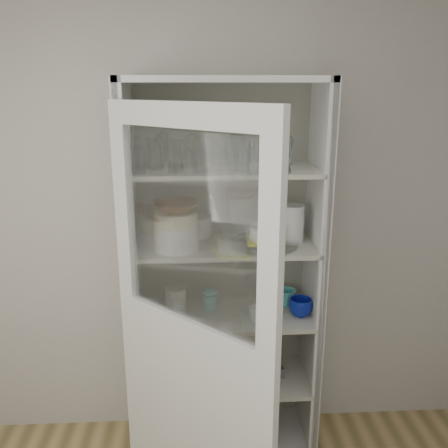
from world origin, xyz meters
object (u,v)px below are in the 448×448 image
(cupboard_door, at_px, (191,366))
(white_ramekin, at_px, (265,233))
(pantry_cabinet, at_px, (223,294))
(goblet_2, at_px, (237,147))
(glass_platter, at_px, (265,243))
(yellow_trivet, at_px, (265,240))
(teal_jar, at_px, (210,300))
(plate_stack_front, at_px, (177,237))
(measuring_cups, at_px, (175,315))
(goblet_1, at_px, (192,148))
(mug_blue, at_px, (301,307))
(plate_stack_back, at_px, (194,226))
(mug_teal, at_px, (287,297))
(terracotta_bowl, at_px, (176,207))
(white_canister, at_px, (176,300))
(goblet_0, at_px, (163,147))
(grey_bowl_stack, at_px, (292,223))
(cream_bowl, at_px, (176,218))
(cream_dish, at_px, (213,373))
(tin_box, at_px, (263,370))
(mug_white, at_px, (257,314))
(goblet_3, at_px, (287,148))

(cupboard_door, relative_size, white_ramekin, 12.48)
(pantry_cabinet, relative_size, goblet_2, 11.37)
(goblet_2, relative_size, glass_platter, 0.52)
(yellow_trivet, xyz_separation_m, teal_jar, (-0.28, 0.09, -0.38))
(plate_stack_front, height_order, measuring_cups, plate_stack_front)
(goblet_1, bearing_deg, mug_blue, -16.57)
(goblet_2, distance_m, plate_stack_back, 0.50)
(plate_stack_back, height_order, mug_teal, plate_stack_back)
(cupboard_door, relative_size, terracotta_bowl, 9.36)
(cupboard_door, bearing_deg, white_ramekin, 95.76)
(glass_platter, relative_size, white_canister, 2.55)
(measuring_cups, bearing_deg, glass_platter, 2.48)
(white_ramekin, bearing_deg, white_canister, 171.95)
(goblet_0, distance_m, white_ramekin, 0.68)
(yellow_trivet, xyz_separation_m, grey_bowl_stack, (0.15, 0.05, 0.07))
(goblet_0, height_order, cream_bowl, goblet_0)
(mug_blue, bearing_deg, teal_jar, -173.73)
(cupboard_door, bearing_deg, goblet_2, 111.99)
(plate_stack_front, bearing_deg, pantry_cabinet, 29.42)
(cupboard_door, relative_size, goblet_1, 11.35)
(goblet_1, height_order, mug_blue, goblet_1)
(pantry_cabinet, height_order, measuring_cups, pantry_cabinet)
(plate_stack_front, height_order, mug_teal, plate_stack_front)
(mug_blue, bearing_deg, cream_dish, -164.81)
(goblet_0, relative_size, measuring_cups, 2.08)
(goblet_0, xyz_separation_m, white_ramekin, (0.52, -0.13, -0.43))
(plate_stack_back, bearing_deg, cream_dish, -60.66)
(tin_box, bearing_deg, glass_platter, -110.33)
(goblet_1, xyz_separation_m, plate_stack_back, (0.00, 0.04, -0.43))
(teal_jar, bearing_deg, mug_white, -34.12)
(measuring_cups, bearing_deg, mug_blue, -0.17)
(teal_jar, bearing_deg, cream_dish, -81.51)
(plate_stack_back, distance_m, mug_white, 0.59)
(plate_stack_back, bearing_deg, pantry_cabinet, -27.07)
(goblet_0, relative_size, glass_platter, 0.53)
(terracotta_bowl, relative_size, grey_bowl_stack, 1.07)
(pantry_cabinet, relative_size, white_ramekin, 13.11)
(yellow_trivet, relative_size, mug_teal, 1.79)
(glass_platter, height_order, white_ramekin, white_ramekin)
(cream_bowl, distance_m, grey_bowl_stack, 0.61)
(goblet_3, bearing_deg, measuring_cups, -163.92)
(measuring_cups, xyz_separation_m, cream_dish, (0.20, 0.03, -0.38))
(terracotta_bowl, bearing_deg, white_canister, 102.61)
(goblet_3, bearing_deg, plate_stack_back, 176.44)
(mug_teal, bearing_deg, glass_platter, -139.76)
(cream_dish, bearing_deg, cupboard_door, -102.16)
(grey_bowl_stack, xyz_separation_m, mug_blue, (0.05, -0.07, -0.45))
(terracotta_bowl, relative_size, white_ramekin, 1.33)
(mug_white, relative_size, white_canister, 0.64)
(white_canister, bearing_deg, mug_white, -17.83)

